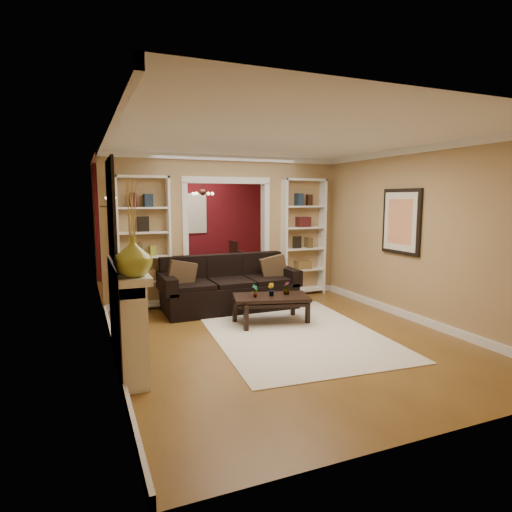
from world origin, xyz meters
name	(u,v)px	position (x,y,z in m)	size (l,w,h in m)	color
floor	(250,314)	(0.00, 0.00, 0.00)	(8.00, 8.00, 0.00)	brown
ceiling	(250,149)	(0.00, 0.00, 2.70)	(8.00, 8.00, 0.00)	white
wall_back	(190,221)	(0.00, 4.00, 1.35)	(8.00, 8.00, 0.00)	tan
wall_front	(441,273)	(0.00, -4.00, 1.35)	(8.00, 8.00, 0.00)	tan
wall_left	(103,239)	(-2.25, 0.00, 1.35)	(8.00, 8.00, 0.00)	tan
wall_right	(364,230)	(2.25, 0.00, 1.35)	(8.00, 8.00, 0.00)	tan
partition_wall	(226,229)	(0.00, 1.20, 1.35)	(4.50, 0.15, 2.70)	tan
red_back_panel	(191,223)	(0.00, 3.97, 1.32)	(4.44, 0.04, 2.64)	maroon
dining_window	(191,213)	(0.00, 3.93, 1.55)	(0.78, 0.03, 0.98)	#8CA5CC
area_rug	(294,333)	(0.21, -1.18, 0.01)	(2.27, 3.18, 0.01)	white
sofa	(229,283)	(-0.20, 0.45, 0.46)	(2.36, 1.02, 0.92)	black
pillow_left	(182,275)	(-1.04, 0.43, 0.67)	(0.45, 0.13, 0.45)	brown
pillow_right	(274,268)	(0.63, 0.43, 0.67)	(0.44, 0.13, 0.44)	brown
coffee_table	(271,309)	(0.12, -0.59, 0.22)	(1.14, 0.62, 0.43)	black
plant_left	(255,291)	(-0.15, -0.59, 0.53)	(0.10, 0.07, 0.20)	#336626
plant_center	(271,289)	(0.12, -0.59, 0.53)	(0.11, 0.09, 0.20)	#336626
plant_right	(287,288)	(0.38, -0.59, 0.53)	(0.11, 0.11, 0.20)	#336626
bookshelf_left	(144,244)	(-1.55, 1.03, 1.15)	(0.90, 0.30, 2.30)	white
bookshelf_right	(303,237)	(1.55, 1.03, 1.15)	(0.90, 0.30, 2.30)	white
fireplace	(129,316)	(-2.09, -1.50, 0.58)	(0.32, 1.70, 1.16)	white
vase	(133,257)	(-2.09, -2.17, 1.35)	(0.37, 0.37, 0.39)	olive
mirror	(111,210)	(-2.23, -1.50, 1.80)	(0.03, 0.95, 1.10)	silver
wall_sconce	(107,204)	(-2.15, 0.55, 1.83)	(0.18, 0.18, 0.22)	#FFE0A5
framed_art	(401,222)	(2.21, -1.00, 1.55)	(0.04, 0.85, 1.05)	black
dining_table	(204,272)	(-0.01, 2.76, 0.27)	(0.84, 1.51, 0.53)	black
dining_chair_nw	(183,271)	(-0.56, 2.46, 0.39)	(0.38, 0.38, 0.77)	black
dining_chair_ne	(231,267)	(0.54, 2.46, 0.39)	(0.38, 0.38, 0.77)	black
dining_chair_sw	(177,265)	(-0.56, 3.06, 0.42)	(0.41, 0.41, 0.83)	black
dining_chair_se	(223,260)	(0.54, 3.06, 0.47)	(0.47, 0.47, 0.95)	black
chandelier	(204,194)	(0.00, 2.70, 2.02)	(0.50, 0.50, 0.30)	#3A241A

